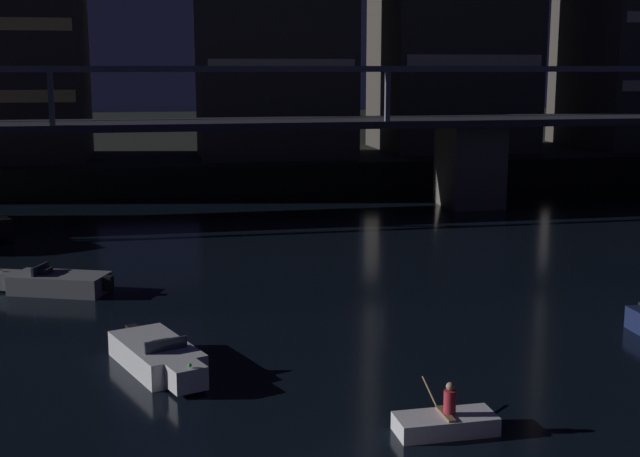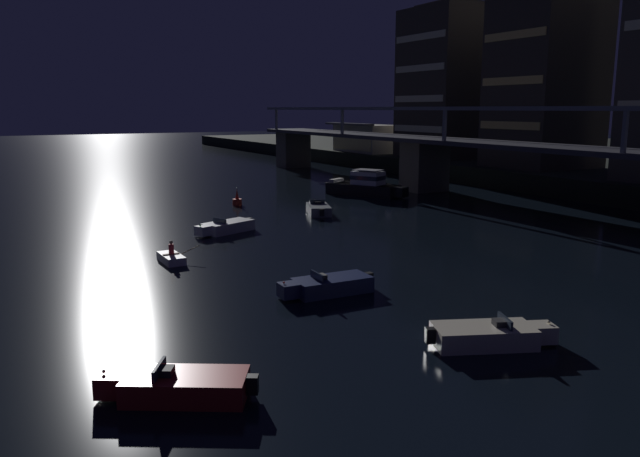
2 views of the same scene
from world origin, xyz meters
name	(u,v)px [view 1 (image 1 of 2)]	position (x,y,z in m)	size (l,w,h in m)	color
far_riverbank	(189,138)	(0.00, 85.94, 1.10)	(240.00, 80.00, 2.20)	black
river_bridge	(223,146)	(0.00, 37.93, 4.38)	(105.95, 6.40, 9.38)	#605B51
speedboat_near_right	(159,357)	(-4.49, 9.62, 0.41)	(3.06, 5.10, 1.16)	silver
speedboat_mid_left	(55,283)	(-8.64, 19.83, 0.41)	(5.09, 3.08, 1.16)	gray
dinghy_with_paddler	(446,422)	(2.70, 3.43, 0.28)	(2.62, 2.38, 1.36)	silver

